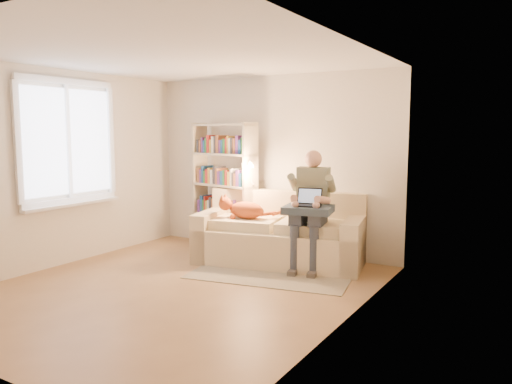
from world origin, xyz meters
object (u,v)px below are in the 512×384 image
Objects in this scene: cat at (240,209)px; laptop at (310,201)px; bookshelf at (224,180)px; person at (311,202)px; sofa at (281,237)px.

cat is 1.03m from laptop.
bookshelf reaches higher than laptop.
person is 2.04× the size of cat.
laptop is at bearing -2.33° from bookshelf.
sofa is at bearing 159.99° from person.
person is 0.13m from laptop.
sofa is 0.78m from laptop.
laptop is 1.65m from bookshelf.
sofa is at bearing 147.63° from laptop.
person reaches higher than sofa.
laptop is (0.51, -0.19, 0.56)m from sofa.
cat is at bearing -27.02° from bookshelf.
person reaches higher than cat.
laptop is 0.19× the size of bookshelf.
sofa is at bearing 0.68° from bookshelf.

